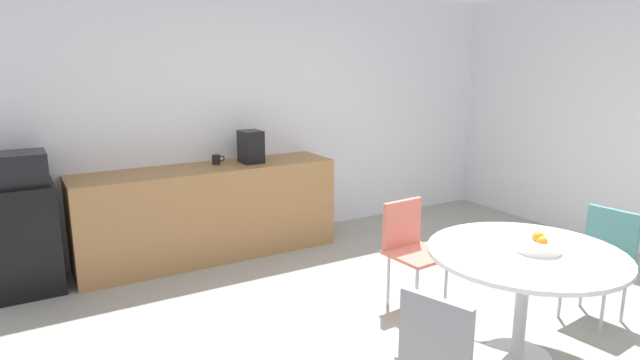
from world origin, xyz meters
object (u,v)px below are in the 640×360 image
mini_fridge (23,239)px  microwave (14,169)px  chair_gray (443,349)px  mug_white (216,160)px  chair_coral (410,241)px  coffee_maker (251,147)px  chair_teal (604,251)px  round_table (525,269)px  fruit_bowl (538,244)px

mini_fridge → microwave: 0.59m
chair_gray → mug_white: 3.25m
mini_fridge → chair_coral: bearing=-34.5°
chair_gray → coffee_maker: size_ratio=2.59×
microwave → chair_gray: size_ratio=0.58×
mini_fridge → chair_coral: (2.62, -1.80, 0.06)m
mini_fridge → chair_coral: 3.18m
chair_teal → round_table: bearing=-174.0°
mini_fridge → coffee_maker: bearing=0.0°
chair_teal → chair_gray: bearing=-167.9°
round_table → mug_white: size_ratio=9.40×
mini_fridge → chair_teal: 4.61m
round_table → coffee_maker: coffee_maker is taller
round_table → chair_coral: size_ratio=1.46×
mini_fridge → microwave: microwave is taller
mini_fridge → fruit_bowl: size_ratio=3.34×
mini_fridge → chair_teal: (3.72, -2.71, 0.06)m
round_table → chair_teal: chair_teal is taller
microwave → chair_gray: 3.62m
microwave → chair_teal: bearing=-36.1°
chair_gray → fruit_bowl: size_ratio=3.01×
round_table → chair_teal: 1.03m
chair_coral → coffee_maker: size_ratio=2.59×
coffee_maker → mini_fridge: bearing=180.0°
microwave → chair_coral: (2.62, -1.80, -0.53)m
chair_coral → chair_gray: same height
mini_fridge → round_table: 3.91m
round_table → chair_gray: (-0.97, -0.32, -0.11)m
chair_gray → coffee_maker: 3.20m
microwave → coffee_maker: (2.06, 0.00, 0.01)m
chair_teal → coffee_maker: bearing=121.4°
round_table → coffee_maker: bearing=102.7°
chair_coral → chair_gray: size_ratio=1.00×
chair_gray → microwave: bearing=118.8°
coffee_maker → round_table: bearing=-77.3°
round_table → coffee_maker: size_ratio=3.79×
mug_white → coffee_maker: (0.33, -0.09, 0.11)m
coffee_maker → chair_gray: bearing=-96.1°
round_table → microwave: bearing=133.7°
chair_coral → mug_white: 2.13m
mini_fridge → fruit_bowl: 3.99m
fruit_bowl → mug_white: 3.12m
fruit_bowl → chair_teal: bearing=8.5°
mini_fridge → fruit_bowl: (2.76, -2.86, 0.34)m
chair_coral → mug_white: mug_white is taller
chair_coral → chair_teal: same height
chair_teal → mug_white: mug_white is taller
chair_coral → mug_white: (-0.89, 1.89, 0.43)m
microwave → coffee_maker: size_ratio=1.50×
mini_fridge → round_table: bearing=-46.3°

